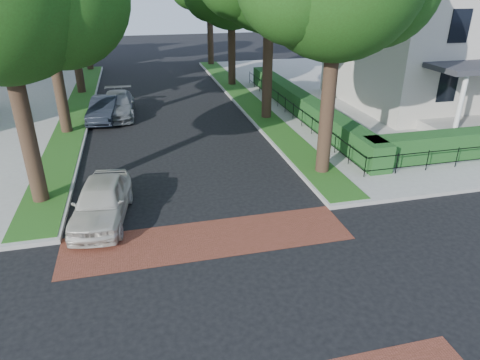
% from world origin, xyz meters
% --- Properties ---
extents(ground, '(120.00, 120.00, 0.00)m').
position_xyz_m(ground, '(0.00, 0.00, 0.00)').
color(ground, black).
rests_on(ground, ground).
extents(sidewalk_ne, '(30.00, 30.00, 0.15)m').
position_xyz_m(sidewalk_ne, '(19.50, 19.00, 0.07)').
color(sidewalk_ne, gray).
rests_on(sidewalk_ne, ground).
extents(crosswalk_far, '(9.00, 2.20, 0.01)m').
position_xyz_m(crosswalk_far, '(0.00, 3.20, 0.01)').
color(crosswalk_far, brown).
rests_on(crosswalk_far, ground).
extents(grass_strip_ne, '(1.60, 29.80, 0.02)m').
position_xyz_m(grass_strip_ne, '(5.40, 19.10, 0.16)').
color(grass_strip_ne, '#1C4A15').
rests_on(grass_strip_ne, sidewalk_ne).
extents(grass_strip_nw, '(1.60, 29.80, 0.02)m').
position_xyz_m(grass_strip_nw, '(-5.40, 19.10, 0.16)').
color(grass_strip_nw, '#1C4A15').
rests_on(grass_strip_nw, sidewalk_nw).
extents(hedge_main_road, '(1.00, 18.00, 1.20)m').
position_xyz_m(hedge_main_road, '(7.70, 15.00, 0.75)').
color(hedge_main_road, '#18481D').
rests_on(hedge_main_road, sidewalk_ne).
extents(fence_main_road, '(0.06, 18.00, 0.90)m').
position_xyz_m(fence_main_road, '(6.90, 15.00, 0.60)').
color(fence_main_road, black).
rests_on(fence_main_road, sidewalk_ne).
extents(house_victorian, '(13.00, 13.05, 12.48)m').
position_xyz_m(house_victorian, '(17.51, 15.92, 6.02)').
color(house_victorian, beige).
rests_on(house_victorian, sidewalk_ne).
extents(parked_car_front, '(2.20, 4.31, 1.40)m').
position_xyz_m(parked_car_front, '(-3.25, 5.25, 0.70)').
color(parked_car_front, beige).
rests_on(parked_car_front, ground).
extents(parked_car_middle, '(2.02, 4.22, 1.34)m').
position_xyz_m(parked_car_middle, '(-3.60, 17.09, 0.67)').
color(parked_car_middle, black).
rests_on(parked_car_middle, ground).
extents(parked_car_rear, '(2.05, 4.79, 1.37)m').
position_xyz_m(parked_car_rear, '(-2.90, 17.77, 0.69)').
color(parked_car_rear, slate).
rests_on(parked_car_rear, ground).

